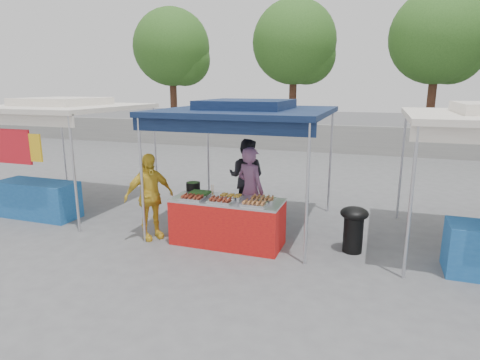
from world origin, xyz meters
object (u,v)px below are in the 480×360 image
(wok_burner, at_px, (354,225))
(customer_person, at_px, (149,197))
(cooking_pot, at_px, (193,186))
(helper_man, at_px, (246,177))
(vendor_table, at_px, (227,222))
(vendor_woman, at_px, (250,190))

(wok_burner, distance_m, customer_person, 3.74)
(cooking_pot, relative_size, helper_man, 0.16)
(cooking_pot, bearing_deg, wok_burner, 0.05)
(wok_burner, height_order, helper_man, helper_man)
(wok_burner, bearing_deg, vendor_table, 169.38)
(helper_man, bearing_deg, customer_person, 59.58)
(cooking_pot, bearing_deg, helper_man, 66.97)
(vendor_table, bearing_deg, vendor_woman, 73.63)
(wok_burner, relative_size, vendor_woman, 0.48)
(helper_man, bearing_deg, vendor_table, 98.42)
(vendor_table, xyz_separation_m, vendor_woman, (0.21, 0.71, 0.43))
(vendor_table, bearing_deg, customer_person, -171.74)
(vendor_table, relative_size, helper_man, 1.17)
(vendor_woman, distance_m, helper_man, 1.20)
(vendor_table, relative_size, customer_person, 1.22)
(vendor_table, bearing_deg, cooking_pot, 156.37)
(helper_man, bearing_deg, vendor_woman, 112.97)
(vendor_woman, bearing_deg, cooking_pot, 42.31)
(vendor_table, relative_size, vendor_woman, 1.17)
(cooking_pot, bearing_deg, vendor_table, -23.63)
(cooking_pot, xyz_separation_m, helper_man, (0.62, 1.45, -0.07))
(wok_burner, height_order, customer_person, customer_person)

